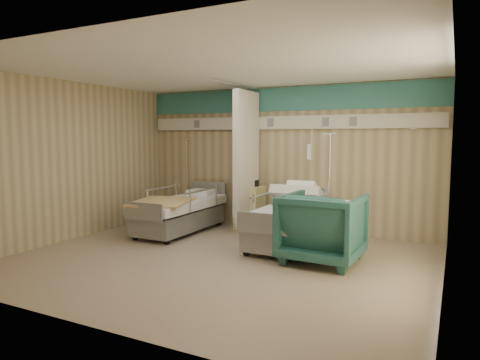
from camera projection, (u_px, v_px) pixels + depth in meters
name	position (u px, v px, depth m)	size (l,w,h in m)	color
ground	(219.00, 260.00, 6.33)	(6.00, 5.00, 0.00)	gray
room_walls	(225.00, 134.00, 6.39)	(6.04, 5.04, 2.82)	tan
bed_right	(288.00, 227.00, 7.18)	(1.00, 2.16, 0.63)	white
bed_left	(180.00, 216.00, 8.18)	(1.00, 2.16, 0.63)	white
bedside_cabinet	(250.00, 208.00, 8.49)	(0.50, 0.48, 0.85)	#D5CD85
visitor_armchair	(322.00, 227.00, 6.22)	(1.09, 1.12, 1.02)	#20514A
waffle_blanket	(324.00, 191.00, 6.11)	(0.62, 0.55, 0.07)	white
iv_stand_right	(329.00, 218.00, 7.58)	(0.34, 0.34, 1.89)	silver
iv_stand_left	(187.00, 205.00, 9.25)	(0.32, 0.32, 1.79)	silver
call_remote	(295.00, 207.00, 7.15)	(0.19, 0.08, 0.04)	black
tan_blanket	(162.00, 202.00, 7.76)	(0.95, 1.20, 0.04)	tan
toiletry_bag	(253.00, 183.00, 8.46)	(0.22, 0.14, 0.12)	black
white_cup	(241.00, 183.00, 8.53)	(0.09, 0.09, 0.13)	white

